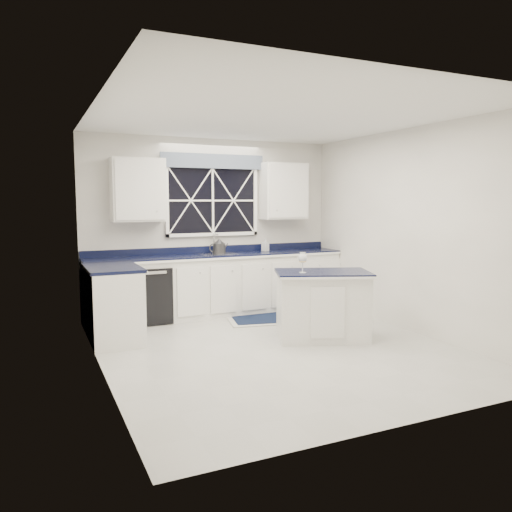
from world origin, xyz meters
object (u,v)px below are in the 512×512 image
island (322,305)px  dishwasher (148,294)px  kettle (219,247)px  faucet (214,243)px  soap_bottle (265,245)px  wine_glass (303,259)px

island → dishwasher: bearing=156.4°
island → kettle: bearing=131.4°
faucet → island: faucet is taller
dishwasher → faucet: bearing=10.0°
kettle → dishwasher: bearing=179.0°
dishwasher → soap_bottle: size_ratio=4.06×
faucet → island: 2.24m
faucet → island: size_ratio=0.23×
wine_glass → soap_bottle: size_ratio=1.25×
dishwasher → faucet: (1.10, 0.19, 0.69)m
island → wine_glass: 0.67m
faucet → kettle: size_ratio=0.94×
faucet → kettle: bearing=-76.3°
wine_glass → soap_bottle: soap_bottle is taller
island → kettle: (-0.68, 1.89, 0.61)m
kettle → wine_glass: (0.39, -1.88, -0.00)m
dishwasher → kettle: kettle is taller
faucet → soap_bottle: 0.85m
kettle → faucet: bearing=99.1°
faucet → soap_bottle: bearing=-4.4°
island → soap_bottle: size_ratio=6.60×
dishwasher → island: bearing=-45.1°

